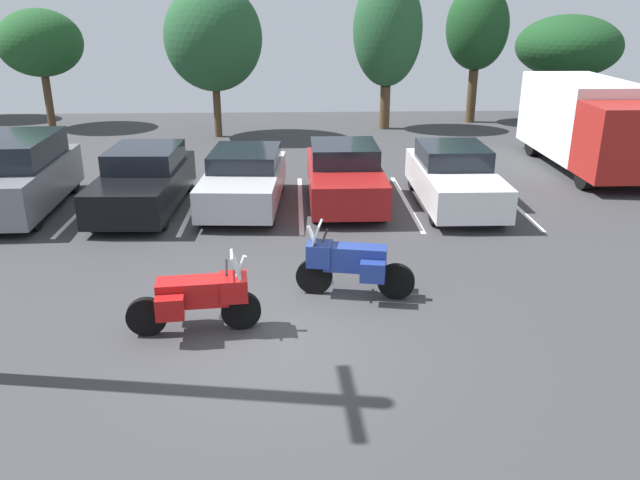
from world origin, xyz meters
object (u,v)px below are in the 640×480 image
(car_black, at_px, (144,181))
(box_truck, at_px, (590,123))
(car_red, at_px, (344,175))
(motorcycle_second, at_px, (351,263))
(motorcycle_touring, at_px, (198,296))
(car_grey, at_px, (19,175))
(car_white, at_px, (454,178))
(car_silver, at_px, (244,179))

(car_black, xyz_separation_m, box_truck, (13.23, 3.65, 0.74))
(car_black, relative_size, car_red, 1.06)
(motorcycle_second, height_order, car_red, car_red)
(box_truck, bearing_deg, motorcycle_second, -132.46)
(motorcycle_touring, height_order, motorcycle_second, motorcycle_second)
(motorcycle_touring, xyz_separation_m, car_grey, (-5.44, 6.68, 0.29))
(motorcycle_second, height_order, car_white, car_white)
(car_black, relative_size, car_white, 1.01)
(car_silver, distance_m, car_red, 2.65)
(car_silver, height_order, car_white, car_white)
(motorcycle_touring, distance_m, car_black, 7.10)
(motorcycle_second, xyz_separation_m, car_grey, (-8.02, 5.43, 0.27))
(car_red, xyz_separation_m, car_white, (2.86, -0.31, -0.01))
(car_white, xyz_separation_m, box_truck, (5.15, 3.65, 0.74))
(motorcycle_touring, xyz_separation_m, car_silver, (0.27, 6.82, 0.08))
(motorcycle_touring, bearing_deg, motorcycle_second, 25.77)
(motorcycle_second, height_order, box_truck, box_truck)
(motorcycle_touring, height_order, car_grey, car_grey)
(motorcycle_touring, height_order, car_black, car_black)
(box_truck, bearing_deg, car_silver, -161.60)
(motorcycle_second, relative_size, car_white, 0.47)
(motorcycle_touring, relative_size, motorcycle_second, 1.01)
(car_white, bearing_deg, motorcycle_touring, -130.72)
(motorcycle_touring, xyz_separation_m, car_white, (5.77, 6.70, 0.10))
(car_black, bearing_deg, motorcycle_touring, -70.99)
(motorcycle_second, bearing_deg, car_grey, 145.89)
(motorcycle_second, xyz_separation_m, car_white, (3.19, 5.46, 0.09))
(motorcycle_second, bearing_deg, car_black, 131.86)
(motorcycle_second, xyz_separation_m, car_black, (-4.89, 5.46, 0.09))
(car_black, bearing_deg, motorcycle_second, -48.14)
(motorcycle_second, bearing_deg, car_red, 86.75)
(motorcycle_second, bearing_deg, car_silver, 112.56)
(car_black, distance_m, box_truck, 13.75)
(car_red, height_order, car_white, car_red)
(motorcycle_second, distance_m, car_red, 5.77)
(car_grey, relative_size, car_white, 1.02)
(car_red, relative_size, car_white, 0.96)
(car_black, xyz_separation_m, car_silver, (2.58, 0.11, -0.02))
(car_silver, bearing_deg, motorcycle_touring, -92.26)
(car_black, distance_m, car_silver, 2.58)
(motorcycle_touring, height_order, car_white, car_white)
(car_grey, distance_m, car_red, 8.36)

